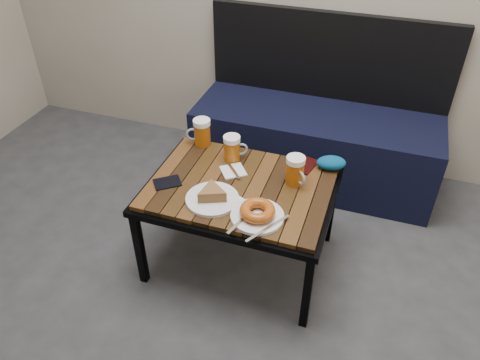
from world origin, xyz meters
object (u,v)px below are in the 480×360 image
(cafe_table, at_px, (240,193))
(beer_mug_centre, at_px, (232,148))
(passport_navy, at_px, (167,183))
(knit_pouch, at_px, (331,163))
(plate_pie, at_px, (212,196))
(plate_bagel, at_px, (257,213))
(passport_burgundy, at_px, (304,165))
(beer_mug_right, at_px, (295,170))
(beer_mug_left, at_px, (202,132))
(bench, at_px, (315,138))

(cafe_table, bearing_deg, beer_mug_centre, 119.06)
(beer_mug_centre, xyz_separation_m, passport_navy, (-0.22, -0.27, -0.06))
(cafe_table, distance_m, knit_pouch, 0.45)
(cafe_table, bearing_deg, plate_pie, -119.00)
(plate_bagel, height_order, knit_pouch, plate_bagel)
(plate_pie, bearing_deg, passport_navy, 168.48)
(beer_mug_centre, xyz_separation_m, plate_bagel, (0.24, -0.36, -0.04))
(plate_pie, bearing_deg, passport_burgundy, 50.33)
(plate_pie, bearing_deg, plate_bagel, -11.45)
(beer_mug_right, bearing_deg, knit_pouch, 94.39)
(beer_mug_left, relative_size, plate_pie, 0.60)
(cafe_table, distance_m, plate_bagel, 0.24)
(cafe_table, bearing_deg, bench, 76.62)
(cafe_table, xyz_separation_m, plate_bagel, (0.14, -0.18, 0.07))
(cafe_table, distance_m, passport_navy, 0.33)
(cafe_table, relative_size, beer_mug_left, 6.12)
(beer_mug_centre, distance_m, passport_burgundy, 0.35)
(beer_mug_left, relative_size, beer_mug_right, 1.01)
(bench, height_order, knit_pouch, bench)
(knit_pouch, bearing_deg, beer_mug_right, -129.24)
(plate_pie, distance_m, plate_bagel, 0.22)
(bench, bearing_deg, passport_burgundy, -85.57)
(beer_mug_centre, height_order, passport_burgundy, beer_mug_centre)
(passport_navy, relative_size, knit_pouch, 0.86)
(bench, distance_m, cafe_table, 0.85)
(plate_pie, relative_size, passport_navy, 1.93)
(beer_mug_right, bearing_deg, beer_mug_left, -153.98)
(bench, distance_m, plate_pie, 1.02)
(bench, xyz_separation_m, cafe_table, (-0.19, -0.82, 0.16))
(bench, xyz_separation_m, plate_pie, (-0.27, -0.96, 0.22))
(bench, bearing_deg, beer_mug_left, -131.01)
(passport_navy, distance_m, passport_burgundy, 0.65)
(beer_mug_centre, relative_size, beer_mug_right, 0.95)
(beer_mug_left, distance_m, knit_pouch, 0.65)
(beer_mug_left, height_order, plate_pie, beer_mug_left)
(plate_bagel, bearing_deg, knit_pouch, 63.36)
(beer_mug_left, distance_m, beer_mug_centre, 0.21)
(beer_mug_centre, distance_m, plate_bagel, 0.43)
(passport_navy, relative_size, passport_burgundy, 0.89)
(bench, relative_size, knit_pouch, 10.15)
(beer_mug_left, relative_size, plate_bagel, 0.50)
(beer_mug_left, xyz_separation_m, passport_navy, (-0.02, -0.35, -0.07))
(plate_pie, distance_m, passport_burgundy, 0.50)
(bench, height_order, beer_mug_left, bench)
(plate_bagel, bearing_deg, beer_mug_right, 72.45)
(cafe_table, bearing_deg, knit_pouch, 35.84)
(bench, xyz_separation_m, beer_mug_right, (0.03, -0.72, 0.27))
(plate_pie, bearing_deg, cafe_table, 61.00)
(bench, relative_size, plate_bagel, 5.07)
(beer_mug_centre, height_order, passport_navy, beer_mug_centre)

